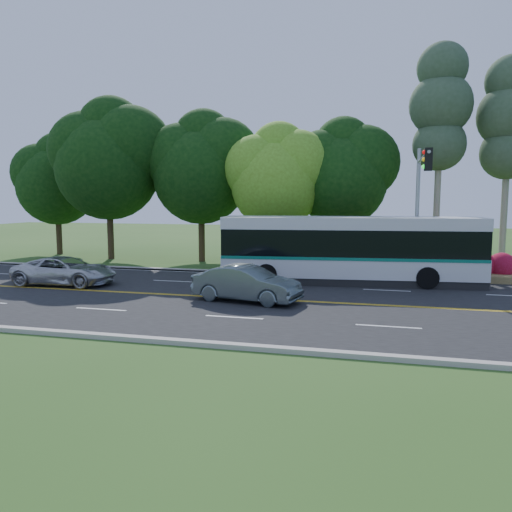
% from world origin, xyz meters
% --- Properties ---
extents(ground, '(120.00, 120.00, 0.00)m').
position_xyz_m(ground, '(0.00, 0.00, 0.00)').
color(ground, '#2D531B').
rests_on(ground, ground).
extents(road, '(60.00, 14.00, 0.02)m').
position_xyz_m(road, '(0.00, 0.00, 0.01)').
color(road, black).
rests_on(road, ground).
extents(curb_north, '(60.00, 0.30, 0.15)m').
position_xyz_m(curb_north, '(0.00, 7.15, 0.07)').
color(curb_north, '#ADA69C').
rests_on(curb_north, ground).
extents(curb_south, '(60.00, 0.30, 0.15)m').
position_xyz_m(curb_south, '(0.00, -7.15, 0.07)').
color(curb_south, '#ADA69C').
rests_on(curb_south, ground).
extents(grass_verge, '(60.00, 4.00, 0.10)m').
position_xyz_m(grass_verge, '(0.00, 9.00, 0.05)').
color(grass_verge, '#2D531B').
rests_on(grass_verge, ground).
extents(lane_markings, '(57.60, 13.82, 0.00)m').
position_xyz_m(lane_markings, '(-0.09, 0.00, 0.02)').
color(lane_markings, gold).
rests_on(lane_markings, road).
extents(tree_row, '(44.70, 9.10, 13.84)m').
position_xyz_m(tree_row, '(-5.15, 12.13, 6.73)').
color(tree_row, '#302315').
rests_on(tree_row, ground).
extents(bougainvillea_hedge, '(9.50, 2.25, 1.50)m').
position_xyz_m(bougainvillea_hedge, '(7.18, 8.15, 0.72)').
color(bougainvillea_hedge, maroon).
rests_on(bougainvillea_hedge, ground).
extents(traffic_signal, '(0.42, 6.10, 7.00)m').
position_xyz_m(traffic_signal, '(6.49, 5.40, 4.67)').
color(traffic_signal, '#96999E').
rests_on(traffic_signal, ground).
extents(transit_bus, '(13.27, 4.11, 3.42)m').
position_xyz_m(transit_bus, '(3.11, 5.25, 1.71)').
color(transit_bus, silver).
rests_on(transit_bus, road).
extents(sedan, '(4.86, 2.49, 1.53)m').
position_xyz_m(sedan, '(-0.81, -0.62, 0.78)').
color(sedan, '#526063').
rests_on(sedan, road).
extents(suv, '(5.21, 2.61, 1.42)m').
position_xyz_m(suv, '(-10.84, 1.15, 0.73)').
color(suv, silver).
rests_on(suv, road).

